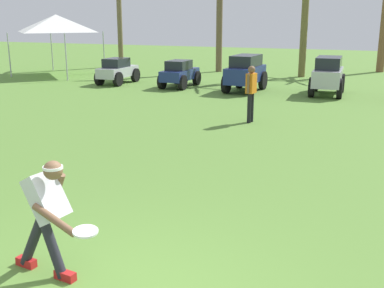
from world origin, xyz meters
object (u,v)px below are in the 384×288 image
Objects in this scene: frisbee_in_flight at (85,231)px; parked_car_slot_b at (180,73)px; parked_car_slot_d at (328,75)px; teammate_near_sideline at (251,89)px; event_tent at (56,23)px; frisbee_thrower at (47,211)px; parked_car_slot_c at (245,72)px; parked_car_slot_a at (117,71)px.

frisbee_in_flight is 15.53m from parked_car_slot_b.
parked_car_slot_b is 5.93m from parked_car_slot_d.
event_tent reaches higher than teammate_near_sideline.
event_tent reaches higher than frisbee_thrower.
event_tent is at bearing 126.08° from frisbee_thrower.
frisbee_in_flight is 0.15× the size of parked_car_slot_c.
frisbee_thrower reaches higher than parked_car_slot_a.
frisbee_in_flight is at bearing -80.94° from parked_car_slot_c.
frisbee_thrower is 0.41× the size of event_tent.
teammate_near_sideline is 9.26m from parked_car_slot_a.
teammate_near_sideline is 0.71× the size of parked_car_slot_b.
frisbee_thrower is 0.63× the size of parked_car_slot_a.
parked_car_slot_a reaches higher than frisbee_in_flight.
event_tent is (-11.68, 7.22, 1.57)m from teammate_near_sideline.
parked_car_slot_b is (-4.46, 14.35, -0.22)m from frisbee_thrower.
parked_car_slot_b is at bearing 107.25° from frisbee_thrower.
frisbee_thrower is at bearing -53.92° from event_tent.
parked_car_slot_d is (3.08, 0.31, 0.00)m from parked_car_slot_c.
parked_car_slot_a is 0.92× the size of parked_car_slot_c.
parked_car_slot_d is 0.70× the size of event_tent.
event_tent is (-11.66, 15.99, 1.72)m from frisbee_thrower.
parked_car_slot_b is at bearing 177.46° from parked_car_slot_c.
parked_car_slot_c is at bearing 96.49° from frisbee_thrower.
parked_car_slot_a is 5.76m from parked_car_slot_c.
teammate_near_sideline reaches higher than parked_car_slot_c.
event_tent is at bearing 167.11° from parked_car_slot_b.
frisbee_in_flight is at bearing -85.75° from teammate_near_sideline.
frisbee_in_flight is (0.70, -0.30, 0.01)m from frisbee_thrower.
event_tent is (-12.35, 16.29, 1.71)m from frisbee_in_flight.
teammate_near_sideline reaches higher than frisbee_in_flight.
event_tent is at bearing 158.63° from parked_car_slot_a.
frisbee_in_flight is 0.15× the size of parked_car_slot_d.
frisbee_thrower is 0.59× the size of parked_car_slot_d.
frisbee_thrower is at bearing -72.75° from parked_car_slot_b.
parked_car_slot_c reaches higher than frisbee_in_flight.
parked_car_slot_c reaches higher than parked_car_slot_a.
event_tent reaches higher than parked_car_slot_a.
parked_car_slot_c is at bearing -2.54° from parked_car_slot_b.
parked_car_slot_c is (-2.31, 14.52, -0.05)m from frisbee_in_flight.
parked_car_slot_a is 8.85m from parked_car_slot_d.
parked_car_slot_a and parked_car_slot_b have the same top height.
teammate_near_sideline is 0.71× the size of parked_car_slot_a.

